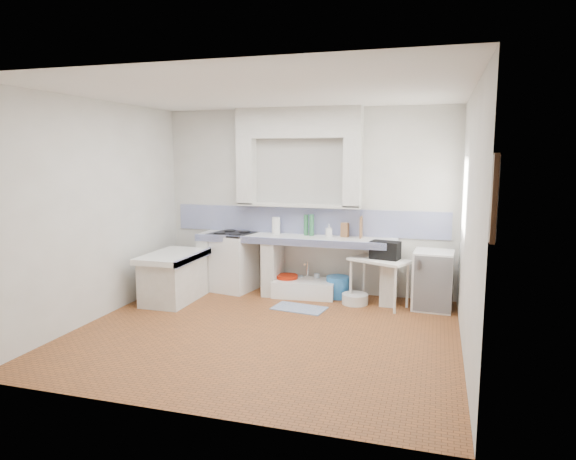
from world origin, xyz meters
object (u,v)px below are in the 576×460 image
(sink, at_px, (304,289))
(side_table, at_px, (379,282))
(fridge, at_px, (433,280))
(stove, at_px, (233,262))

(sink, relative_size, side_table, 1.14)
(side_table, relative_size, fridge, 1.00)
(stove, relative_size, side_table, 1.09)
(fridge, bearing_deg, sink, -179.37)
(stove, height_order, side_table, stove)
(stove, xyz_separation_m, sink, (1.17, -0.03, -0.33))
(fridge, bearing_deg, stove, -178.80)
(sink, bearing_deg, side_table, -13.26)
(stove, relative_size, sink, 0.96)
(side_table, distance_m, fridge, 0.74)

